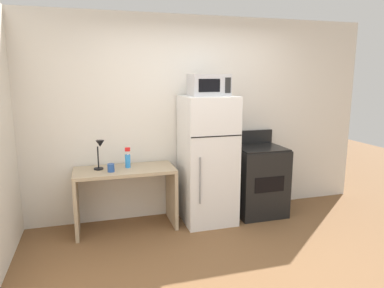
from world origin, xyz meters
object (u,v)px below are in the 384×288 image
spray_bottle (128,160)px  refrigerator (207,160)px  oven_range (258,180)px  desk_lamp (100,150)px  desk (125,187)px  coffee_mug (111,168)px  microwave (209,85)px

spray_bottle → refrigerator: size_ratio=0.16×
spray_bottle → oven_range: oven_range is taller
desk_lamp → oven_range: (2.04, -0.07, -0.52)m
desk → desk_lamp: 0.54m
desk → coffee_mug: size_ratio=12.53×
coffee_mug → refrigerator: 1.19m
desk → refrigerator: refrigerator is taller
coffee_mug → oven_range: oven_range is taller
desk_lamp → coffee_mug: size_ratio=3.72×
desk → spray_bottle: 0.33m
microwave → oven_range: bearing=3.5°
desk_lamp → spray_bottle: bearing=0.8°
desk → coffee_mug: coffee_mug is taller
desk → oven_range: oven_range is taller
desk → spray_bottle: bearing=45.1°
desk_lamp → oven_range: size_ratio=0.32×
desk → refrigerator: 1.07m
desk_lamp → microwave: microwave is taller
desk_lamp → desk: bearing=-8.6°
desk → oven_range: bearing=-0.9°
oven_range → spray_bottle: bearing=177.5°
refrigerator → oven_range: size_ratio=1.46×
desk_lamp → spray_bottle: (0.32, 0.00, -0.14)m
spray_bottle → refrigerator: bearing=-5.7°
refrigerator → microwave: size_ratio=3.49×
refrigerator → oven_range: refrigerator is taller
desk → microwave: microwave is taller
desk → oven_range: 1.77m
desk → coffee_mug: 0.33m
oven_range → desk_lamp: bearing=178.1°
refrigerator → microwave: microwave is taller
refrigerator → oven_range: (0.74, 0.02, -0.34)m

